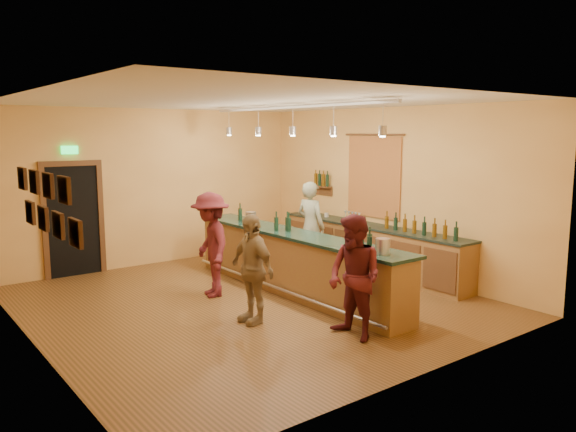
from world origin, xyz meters
TOP-DOWN VIEW (x-y plane):
  - floor at (0.00, 0.00)m, footprint 7.00×7.00m
  - ceiling at (0.00, 0.00)m, footprint 6.50×7.00m
  - wall_back at (0.00, 3.50)m, footprint 6.50×0.02m
  - wall_front at (0.00, -3.50)m, footprint 6.50×0.02m
  - wall_left at (-3.25, 0.00)m, footprint 0.02×7.00m
  - wall_right at (3.25, 0.00)m, footprint 0.02×7.00m
  - doorway at (-1.70, 3.47)m, footprint 1.15×0.09m
  - tapestry at (3.23, 0.40)m, footprint 0.03×1.40m
  - bottle_shelf at (3.17, 1.90)m, footprint 0.17×0.55m
  - picture_grid at (-3.21, -0.75)m, footprint 0.06×2.20m
  - back_counter at (2.97, 0.18)m, footprint 0.60×4.55m
  - tasting_bar at (0.88, -0.00)m, footprint 0.73×5.10m
  - pendant_track at (0.89, -0.00)m, footprint 0.11×4.60m
  - bartender at (2.10, 0.98)m, footprint 0.53×0.71m
  - customer_a at (0.21, -2.20)m, footprint 0.63×0.81m
  - customer_b at (-0.50, -0.83)m, footprint 0.41×0.94m
  - customer_c at (-0.31, 0.69)m, footprint 0.92×1.26m
  - bar_stool at (2.42, 2.20)m, footprint 0.33×0.33m

SIDE VIEW (x-z plane):
  - floor at x=0.00m, z-range 0.00..0.00m
  - back_counter at x=2.97m, z-range -0.15..1.12m
  - bar_stool at x=2.42m, z-range 0.20..0.89m
  - tasting_bar at x=0.88m, z-range -0.08..1.30m
  - customer_b at x=-0.50m, z-range 0.00..1.58m
  - customer_a at x=0.21m, z-range 0.00..1.67m
  - customer_c at x=-0.31m, z-range 0.00..1.75m
  - bartender at x=2.10m, z-range 0.00..1.78m
  - doorway at x=-1.70m, z-range -0.11..2.36m
  - wall_back at x=0.00m, z-range 0.00..3.20m
  - wall_front at x=0.00m, z-range 0.00..3.20m
  - wall_left at x=-3.25m, z-range 0.00..3.20m
  - wall_right at x=3.25m, z-range 0.00..3.20m
  - bottle_shelf at x=3.17m, z-range 1.39..1.94m
  - tapestry at x=3.23m, z-range 1.05..2.65m
  - picture_grid at x=-3.21m, z-range 1.60..2.30m
  - pendant_track at x=0.89m, z-range 2.73..3.24m
  - ceiling at x=0.00m, z-range 3.19..3.21m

